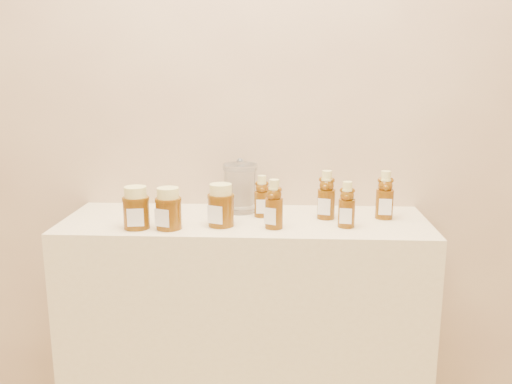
# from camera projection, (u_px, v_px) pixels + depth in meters

# --- Properties ---
(wall_back) EXTENTS (3.50, 0.02, 2.70)m
(wall_back) POSITION_uv_depth(u_px,v_px,m) (249.00, 79.00, 1.88)
(wall_back) COLOR tan
(wall_back) RESTS_ON ground
(display_table) EXTENTS (1.20, 0.40, 0.90)m
(display_table) POSITION_uv_depth(u_px,v_px,m) (246.00, 344.00, 1.89)
(display_table) COLOR beige
(display_table) RESTS_ON ground
(bear_bottle_back_left) EXTENTS (0.05, 0.05, 0.16)m
(bear_bottle_back_left) POSITION_uv_depth(u_px,v_px,m) (262.00, 193.00, 1.81)
(bear_bottle_back_left) COLOR #562D06
(bear_bottle_back_left) RESTS_ON display_table
(bear_bottle_back_mid) EXTENTS (0.08, 0.08, 0.18)m
(bear_bottle_back_mid) POSITION_uv_depth(u_px,v_px,m) (326.00, 192.00, 1.78)
(bear_bottle_back_mid) COLOR #562D06
(bear_bottle_back_mid) RESTS_ON display_table
(bear_bottle_back_right) EXTENTS (0.07, 0.07, 0.18)m
(bear_bottle_back_right) POSITION_uv_depth(u_px,v_px,m) (385.00, 192.00, 1.78)
(bear_bottle_back_right) COLOR #562D06
(bear_bottle_back_right) RESTS_ON display_table
(bear_bottle_front_left) EXTENTS (0.08, 0.08, 0.17)m
(bear_bottle_front_left) POSITION_uv_depth(u_px,v_px,m) (274.00, 201.00, 1.67)
(bear_bottle_front_left) COLOR #562D06
(bear_bottle_front_left) RESTS_ON display_table
(bear_bottle_front_right) EXTENTS (0.07, 0.07, 0.16)m
(bear_bottle_front_right) POSITION_uv_depth(u_px,v_px,m) (347.00, 201.00, 1.69)
(bear_bottle_front_right) COLOR #562D06
(bear_bottle_front_right) RESTS_ON display_table
(honey_jar_left) EXTENTS (0.11, 0.11, 0.13)m
(honey_jar_left) POSITION_uv_depth(u_px,v_px,m) (168.00, 208.00, 1.67)
(honey_jar_left) COLOR #562D06
(honey_jar_left) RESTS_ON display_table
(honey_jar_back) EXTENTS (0.11, 0.11, 0.13)m
(honey_jar_back) POSITION_uv_depth(u_px,v_px,m) (221.00, 205.00, 1.70)
(honey_jar_back) COLOR #562D06
(honey_jar_back) RESTS_ON display_table
(honey_jar_front) EXTENTS (0.10, 0.10, 0.13)m
(honey_jar_front) POSITION_uv_depth(u_px,v_px,m) (136.00, 208.00, 1.68)
(honey_jar_front) COLOR #562D06
(honey_jar_front) RESTS_ON display_table
(glass_canister) EXTENTS (0.15, 0.15, 0.18)m
(glass_canister) POSITION_uv_depth(u_px,v_px,m) (240.00, 186.00, 1.87)
(glass_canister) COLOR white
(glass_canister) RESTS_ON display_table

